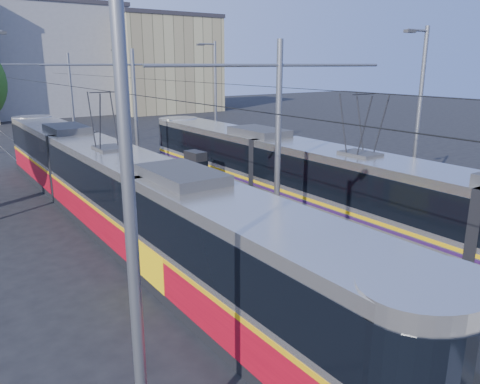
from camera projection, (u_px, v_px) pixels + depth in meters
platform at (163, 195)px, 23.54m from camera, size 4.00×50.00×0.30m
tactile_strip_left at (136, 197)px, 22.70m from camera, size 0.70×50.00×0.01m
tactile_strip_right at (189, 188)px, 24.29m from camera, size 0.70×50.00×0.01m
rails at (163, 198)px, 23.58m from camera, size 8.71×70.00×0.03m
tram_left at (112, 188)px, 18.80m from camera, size 2.43×30.22×5.50m
tram_right at (357, 193)px, 17.62m from camera, size 2.43×30.98×5.50m
catenary at (188, 112)px, 20.12m from camera, size 9.20×70.00×7.00m
street_lamps at (128, 108)px, 25.64m from camera, size 15.18×38.22×8.00m
shelter at (196, 175)px, 21.74m from camera, size 0.74×1.12×2.37m
building_centre at (47, 60)px, 62.25m from camera, size 18.36×14.28×14.14m
building_right at (163, 64)px, 65.33m from camera, size 14.28×10.20×13.04m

